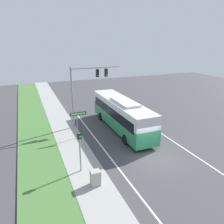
{
  "coord_description": "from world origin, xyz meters",
  "views": [
    {
      "loc": [
        -9.86,
        -14.27,
        9.97
      ],
      "look_at": [
        -0.76,
        8.13,
        1.86
      ],
      "focal_mm": 35.0,
      "sensor_mm": 36.0,
      "label": 1
    }
  ],
  "objects_px": {
    "street_sign": "(78,119)",
    "utility_cabinet": "(95,178)",
    "pedestrian_signal": "(80,146)",
    "bus": "(122,113)",
    "signal_gantry": "(86,85)"
  },
  "relations": [
    {
      "from": "street_sign",
      "to": "utility_cabinet",
      "type": "height_order",
      "value": "street_sign"
    },
    {
      "from": "pedestrian_signal",
      "to": "street_sign",
      "type": "xyz_separation_m",
      "value": [
        1.31,
        6.07,
        -0.09
      ]
    },
    {
      "from": "bus",
      "to": "street_sign",
      "type": "distance_m",
      "value": 5.28
    },
    {
      "from": "pedestrian_signal",
      "to": "utility_cabinet",
      "type": "distance_m",
      "value": 2.65
    },
    {
      "from": "bus",
      "to": "signal_gantry",
      "type": "height_order",
      "value": "signal_gantry"
    },
    {
      "from": "signal_gantry",
      "to": "pedestrian_signal",
      "type": "height_order",
      "value": "signal_gantry"
    },
    {
      "from": "signal_gantry",
      "to": "street_sign",
      "type": "xyz_separation_m",
      "value": [
        -1.82,
        -3.0,
        -2.89
      ]
    },
    {
      "from": "signal_gantry",
      "to": "utility_cabinet",
      "type": "relative_size",
      "value": 6.42
    },
    {
      "from": "pedestrian_signal",
      "to": "utility_cabinet",
      "type": "xyz_separation_m",
      "value": [
        0.53,
        -2.08,
        -1.57
      ]
    },
    {
      "from": "bus",
      "to": "utility_cabinet",
      "type": "distance_m",
      "value": 10.74
    },
    {
      "from": "utility_cabinet",
      "to": "pedestrian_signal",
      "type": "bearing_deg",
      "value": 104.34
    },
    {
      "from": "bus",
      "to": "utility_cabinet",
      "type": "bearing_deg",
      "value": -124.32
    },
    {
      "from": "street_sign",
      "to": "utility_cabinet",
      "type": "bearing_deg",
      "value": -95.44
    },
    {
      "from": "bus",
      "to": "street_sign",
      "type": "xyz_separation_m",
      "value": [
        -5.24,
        -0.66,
        0.17
      ]
    },
    {
      "from": "pedestrian_signal",
      "to": "street_sign",
      "type": "height_order",
      "value": "pedestrian_signal"
    }
  ]
}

